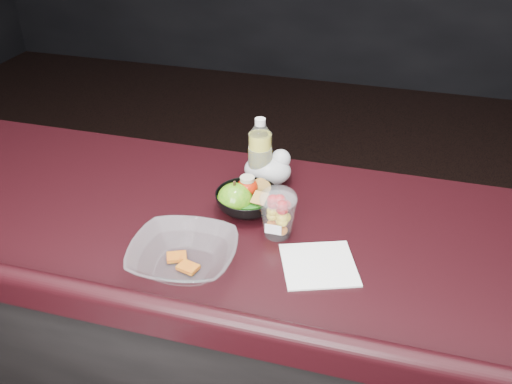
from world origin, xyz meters
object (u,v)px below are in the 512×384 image
takeout_bowl (183,256)px  fruit_cup (278,212)px  lemonade_bottle (260,157)px  green_apple (235,199)px  snack_bowl (247,200)px

takeout_bowl → fruit_cup: bearing=45.6°
lemonade_bottle → fruit_cup: (0.11, -0.22, -0.02)m
fruit_cup → green_apple: bearing=154.6°
takeout_bowl → snack_bowl: bearing=74.8°
fruit_cup → takeout_bowl: 0.25m
fruit_cup → snack_bowl: 0.13m
fruit_cup → snack_bowl: (-0.10, 0.08, -0.03)m
lemonade_bottle → takeout_bowl: 0.40m
fruit_cup → lemonade_bottle: bearing=115.5°
lemonade_bottle → fruit_cup: size_ratio=1.51×
snack_bowl → lemonade_bottle: bearing=92.1°
lemonade_bottle → snack_bowl: size_ratio=0.90×
lemonade_bottle → green_apple: 0.17m
lemonade_bottle → snack_bowl: bearing=-87.9°
lemonade_bottle → takeout_bowl: lemonade_bottle is taller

